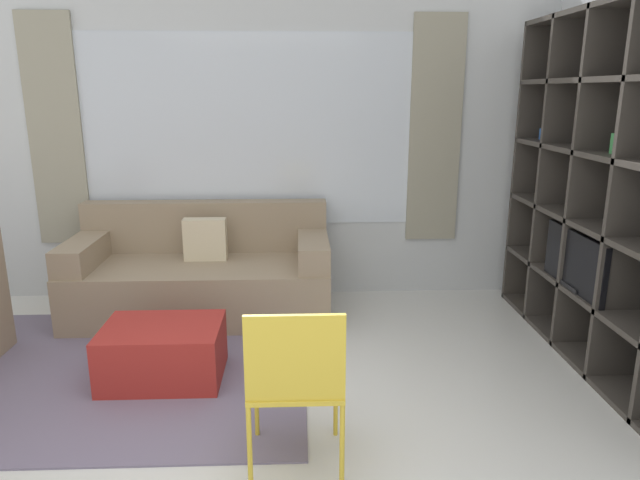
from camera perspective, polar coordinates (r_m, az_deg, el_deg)
The scene contains 6 objects.
wall_back at distance 4.98m, azimuth -7.17°, elevation 9.70°, with size 6.39×0.11×2.70m.
area_rug at distance 4.13m, azimuth -23.02°, elevation -12.05°, with size 2.96×1.99×0.01m, color slate.
shelving_unit at distance 4.07m, azimuth 27.71°, elevation 3.96°, with size 0.36×2.54×2.31m.
couch_main at distance 4.76m, azimuth -11.68°, elevation -3.53°, with size 2.05×0.90×0.88m.
ottoman at distance 3.79m, azimuth -15.40°, elevation -10.82°, with size 0.73×0.54×0.36m.
folding_chair at distance 2.69m, azimuth -2.48°, elevation -13.36°, with size 0.44×0.46×0.86m.
Camera 1 is at (0.42, -1.88, 1.78)m, focal length 32.00 mm.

